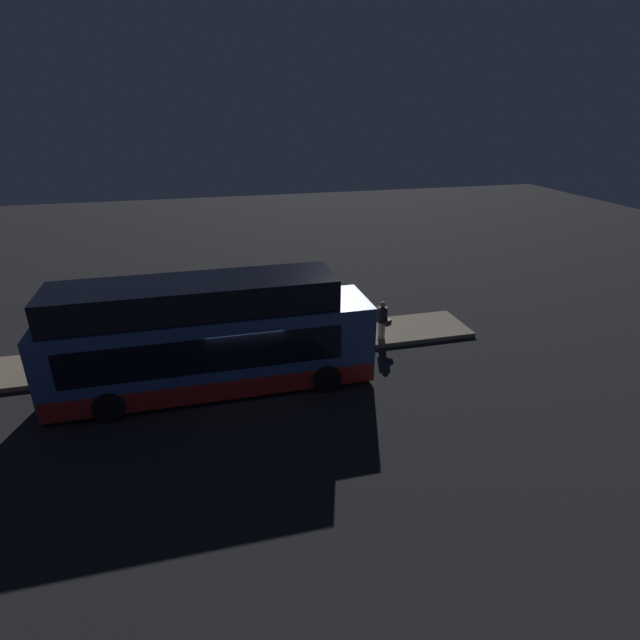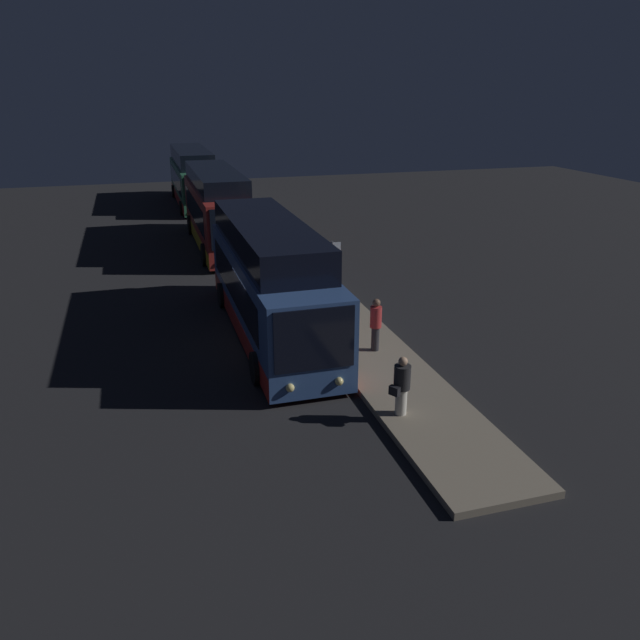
% 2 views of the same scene
% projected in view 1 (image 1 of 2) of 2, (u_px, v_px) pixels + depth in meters
% --- Properties ---
extents(ground, '(80.00, 80.00, 0.00)m').
position_uv_depth(ground, '(246.00, 386.00, 17.69)').
color(ground, '#232326').
extents(platform, '(20.00, 2.63, 0.19)m').
position_uv_depth(platform, '(238.00, 348.00, 20.24)').
color(platform, gray).
rests_on(platform, ground).
extents(bus_lead, '(11.04, 2.84, 3.96)m').
position_uv_depth(bus_lead, '(209.00, 342.00, 16.97)').
color(bus_lead, '#33518C').
rests_on(bus_lead, ground).
extents(passenger_boarding, '(0.62, 0.70, 1.63)m').
position_uv_depth(passenger_boarding, '(382.00, 319.00, 20.55)').
color(passenger_boarding, silver).
rests_on(passenger_boarding, platform).
extents(passenger_waiting, '(0.62, 0.50, 1.76)m').
position_uv_depth(passenger_waiting, '(279.00, 319.00, 20.36)').
color(passenger_waiting, '#2D2D33').
rests_on(passenger_waiting, platform).
extents(passenger_with_bags, '(0.46, 0.62, 1.58)m').
position_uv_depth(passenger_with_bags, '(241.00, 334.00, 19.28)').
color(passenger_with_bags, '#2D2D33').
rests_on(passenger_with_bags, platform).
extents(suitcase, '(0.43, 0.24, 0.87)m').
position_uv_depth(suitcase, '(228.00, 348.00, 19.36)').
color(suitcase, maroon).
rests_on(suitcase, platform).
extents(sign_post, '(0.10, 0.67, 2.78)m').
position_uv_depth(sign_post, '(183.00, 313.00, 18.93)').
color(sign_post, '#4C4C51').
rests_on(sign_post, platform).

